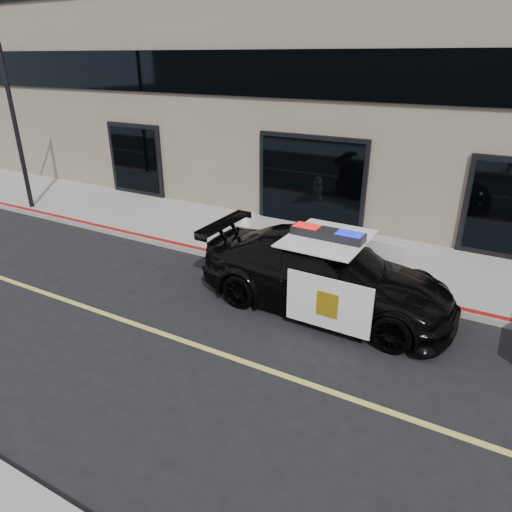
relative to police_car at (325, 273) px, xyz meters
The scene contains 6 objects.
ground 2.91m from the police_car, 115.61° to the right, with size 120.00×120.00×0.00m, color black.
sidewalk_n 3.07m from the police_car, 113.96° to the left, with size 60.00×3.50×0.15m, color gray.
building_n 9.60m from the police_car, 98.63° to the left, with size 60.00×7.00×12.00m, color #756856.
police_car is the anchor object (origin of this frame).
fire_hydrant 3.42m from the police_car, 149.90° to the left, with size 0.39×0.55×0.87m.
street_light 11.65m from the police_car, behind, with size 0.15×1.32×5.21m.
Camera 1 is at (4.11, -5.71, 4.97)m, focal length 32.00 mm.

